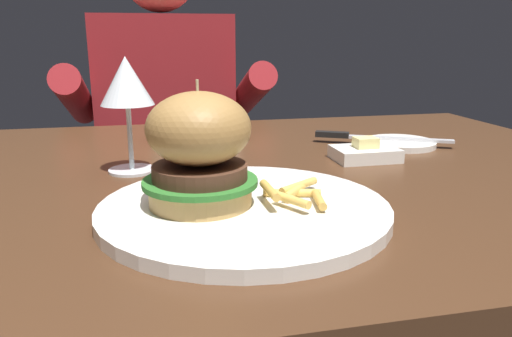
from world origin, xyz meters
The scene contains 10 objects.
dining_table centered at (0.00, 0.00, 0.65)m, with size 1.33×0.83×0.74m.
main_plate centered at (0.02, -0.19, 0.75)m, with size 0.31×0.31×0.01m, color white.
burger_sandwich centered at (-0.02, -0.18, 0.81)m, with size 0.12×0.12×0.13m.
fries_pile centered at (0.08, -0.19, 0.76)m, with size 0.07×0.09×0.02m.
wine_glass centered at (-0.10, 0.02, 0.86)m, with size 0.07×0.07×0.16m.
bread_plate centered at (0.36, 0.09, 0.74)m, with size 0.12×0.12×0.01m, color white.
table_knife centered at (0.31, 0.12, 0.75)m, with size 0.22×0.12×0.01m.
butter_dish centered at (0.25, 0.01, 0.75)m, with size 0.10×0.07×0.04m.
soup_bowl centered at (0.01, 0.23, 0.77)m, with size 0.17×0.17×0.05m.
diner_person centered at (-0.02, 0.69, 0.56)m, with size 0.51×0.36×1.18m.
Camera 1 is at (-0.08, -0.69, 0.93)m, focal length 35.00 mm.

